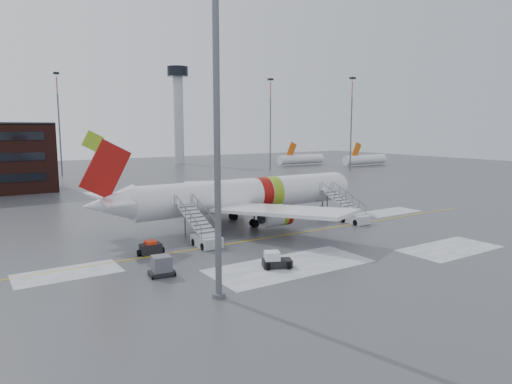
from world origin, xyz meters
TOP-DOWN VIEW (x-y plane):
  - ground at (0.00, 0.00)m, footprint 260.00×260.00m
  - airliner at (-0.87, 6.63)m, footprint 35.03×32.97m
  - airstair_fwd at (10.85, 0.09)m, footprint 2.05×7.70m
  - airstair_aft at (-9.04, 0.09)m, footprint 2.05×7.70m
  - pushback_tug at (-7.37, -9.72)m, footprint 2.70×2.44m
  - uld_container at (-15.96, -6.57)m, footprint 2.07×1.61m
  - baggage_tractor at (-14.56, -0.35)m, footprint 2.47×1.24m
  - light_mast_near at (-14.42, -13.03)m, footprint 1.20×1.20m
  - control_tower at (30.00, 95.00)m, footprint 6.40×6.40m
  - light_mast_far_ne at (42.00, 62.00)m, footprint 1.20×1.20m
  - light_mast_far_n at (-8.00, 78.00)m, footprint 1.20×1.20m
  - light_mast_far_e at (58.00, 48.00)m, footprint 1.20×1.20m
  - distant_aircraft at (62.50, 64.00)m, footprint 35.00×18.00m

SIDE VIEW (x-z plane):
  - ground at x=0.00m, z-range 0.00..0.00m
  - distant_aircraft at x=62.50m, z-range -4.00..4.00m
  - baggage_tractor at x=-14.56m, z-range -0.10..1.17m
  - pushback_tug at x=-7.37m, z-range -0.08..1.28m
  - uld_container at x=-15.96m, z-range -0.05..1.52m
  - airstair_fwd at x=10.85m, z-range -0.68..2.81m
  - airstair_aft at x=-9.04m, z-range -0.68..2.81m
  - airliner at x=-0.87m, z-range -2.17..9.01m
  - light_mast_near at x=-14.42m, z-range 0.45..25.10m
  - light_mast_far_ne at x=42.00m, z-range 1.71..25.96m
  - light_mast_far_n at x=-8.00m, z-range 1.71..25.96m
  - light_mast_far_e at x=58.00m, z-range 1.71..25.96m
  - control_tower at x=30.00m, z-range 3.75..33.75m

